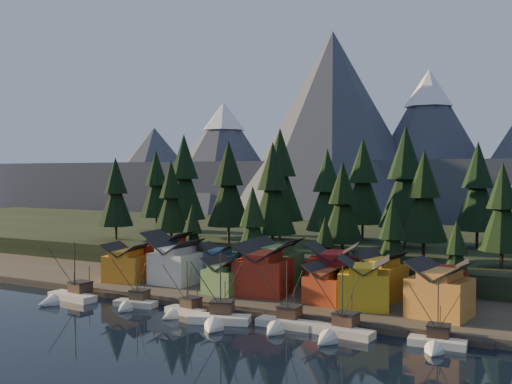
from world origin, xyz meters
The scene contains 44 objects.
ground centered at (0.00, 0.00, 0.00)m, with size 500.00×500.00×0.00m, color black.
shore_strip centered at (0.00, 40.00, 0.75)m, with size 400.00×50.00×1.50m, color #3B342B.
hillside centered at (0.00, 90.00, 3.00)m, with size 420.00×100.00×6.00m, color black.
dock centered at (0.00, 16.50, 0.50)m, with size 80.00×4.00×1.00m, color #463A32.
mountain_ridge centered at (-4.20, 213.59, 26.06)m, with size 560.00×190.00×90.00m.
boat_0 centered at (-35.83, 8.62, 2.35)m, with size 11.28×12.08×12.50m.
boat_1 centered at (-21.22, 10.55, 2.11)m, with size 8.57×9.11×10.60m.
boat_2 centered at (-9.99, 10.13, 2.08)m, with size 8.20×8.75×10.32m.
boat_3 centered at (-1.12, 7.72, 2.44)m, with size 10.85×11.43×12.55m.
boat_4 centered at (9.14, 10.54, 2.28)m, with size 9.64×10.50×11.71m.
boat_5 centered at (18.41, 10.10, 2.19)m, with size 10.89×11.66×11.79m.
boat_6 centered at (32.66, 11.53, 2.13)m, with size 8.34×9.01×10.62m.
house_front_0 centered at (-34.02, 23.74, 5.75)m, with size 9.21×8.84×8.08m.
house_front_1 centered at (-23.07, 26.48, 6.41)m, with size 9.45×9.11×9.34m.
house_front_2 centered at (-8.80, 22.94, 5.12)m, with size 8.14×8.18×6.90m.
house_front_3 centered at (-2.00, 25.38, 6.60)m, with size 10.50×10.11×9.71m.
house_front_4 centered at (11.42, 24.59, 5.18)m, with size 7.62×8.10×7.01m.
house_front_5 centered at (18.34, 23.80, 6.16)m, with size 10.14×9.59×8.87m.
house_front_6 centered at (30.90, 23.84, 6.26)m, with size 10.39×9.98×9.06m.
house_back_0 centered at (-29.48, 32.42, 6.77)m, with size 10.27×9.95×10.04m.
house_back_1 centered at (-16.85, 33.31, 5.71)m, with size 8.30×8.37×8.02m.
house_back_2 centered at (-3.69, 34.98, 6.56)m, with size 9.21×8.48×9.63m.
house_back_3 centered at (9.53, 32.47, 6.58)m, with size 11.07×10.27×9.67m.
house_back_4 centered at (18.68, 32.75, 6.09)m, with size 9.69×9.46×8.73m.
house_back_5 centered at (30.68, 32.32, 5.69)m, with size 8.09×8.16×7.97m.
tree_hill_0 centered at (-62.00, 52.00, 18.58)m, with size 9.88×9.88×23.01m.
tree_hill_1 centered at (-50.00, 68.00, 22.48)m, with size 12.94×12.94×30.14m.
tree_hill_2 centered at (-40.00, 48.00, 17.98)m, with size 9.41×9.41×21.91m.
tree_hill_3 centered at (-30.00, 60.00, 20.98)m, with size 11.76×11.76×27.39m.
tree_hill_4 centered at (-22.00, 75.00, 23.19)m, with size 13.50×13.50×31.44m.
tree_hill_5 centered at (-12.00, 50.00, 20.26)m, with size 11.20×11.20×26.09m.
tree_hill_6 centered at (-4.00, 65.00, 19.57)m, with size 10.66×10.66×24.82m.
tree_hill_7 centered at (6.00, 48.00, 17.67)m, with size 9.16×9.16×21.35m.
tree_hill_8 centered at (14.00, 72.00, 22.72)m, with size 13.13×13.13×30.58m.
tree_hill_9 centered at (22.00, 55.00, 19.03)m, with size 10.23×10.23×23.83m.
tree_hill_10 centered at (30.00, 80.00, 20.55)m, with size 11.42×11.42×26.61m.
tree_hill_11 centered at (38.00, 50.00, 17.43)m, with size 8.98×8.98×20.91m.
tree_hill_15 centered at (0.00, 82.00, 21.53)m, with size 12.19×12.19×28.40m.
tree_hill_16 centered at (-68.00, 78.00, 20.20)m, with size 11.15×11.15×25.97m.
tree_shore_0 centered at (-28.00, 40.00, 10.32)m, with size 6.93×6.93×16.15m.
tree_shore_1 centered at (-12.00, 40.00, 12.62)m, with size 8.74×8.74×20.35m.
tree_shore_2 centered at (5.00, 40.00, 9.28)m, with size 6.12×6.12×14.26m.
tree_shore_3 centered at (19.00, 40.00, 11.53)m, with size 7.88×7.88×18.37m.
tree_shore_4 centered at (31.00, 40.00, 9.45)m, with size 6.25×6.25×14.57m.
Camera 1 is at (47.26, -70.69, 24.87)m, focal length 40.00 mm.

